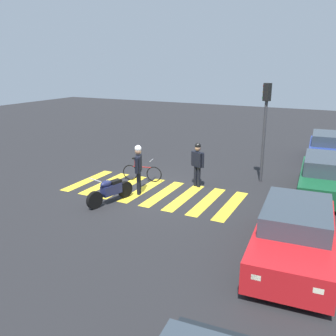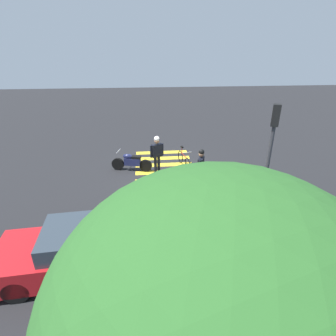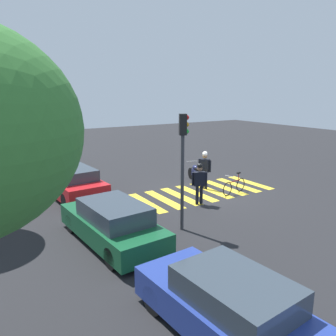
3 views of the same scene
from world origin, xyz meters
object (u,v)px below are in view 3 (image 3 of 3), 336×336
(leaning_bicycle, at_px, (234,186))
(officer_on_foot, at_px, (205,167))
(officer_by_motorcycle, at_px, (199,181))
(car_black_suv, at_px, (45,160))
(police_motorcycle, at_px, (196,174))
(car_red_convertible, at_px, (71,182))
(traffic_light_pole, at_px, (183,153))
(car_blue_hatchback, at_px, (229,307))
(car_green_compact, at_px, (113,223))

(leaning_bicycle, relative_size, officer_on_foot, 0.89)
(officer_by_motorcycle, relative_size, car_black_suv, 0.44)
(leaning_bicycle, bearing_deg, officer_on_foot, 26.48)
(police_motorcycle, distance_m, officer_on_foot, 1.47)
(car_red_convertible, bearing_deg, police_motorcycle, -99.23)
(traffic_light_pole, bearing_deg, car_blue_hatchback, 155.34)
(police_motorcycle, xyz_separation_m, officer_on_foot, (-1.24, 0.43, 0.67))
(leaning_bicycle, bearing_deg, car_red_convertible, 61.11)
(car_red_convertible, bearing_deg, leaning_bicycle, -118.89)
(officer_by_motorcycle, bearing_deg, officer_on_foot, -43.14)
(officer_by_motorcycle, bearing_deg, leaning_bicycle, -81.23)
(leaning_bicycle, relative_size, officer_by_motorcycle, 0.93)
(police_motorcycle, height_order, car_blue_hatchback, car_blue_hatchback)
(police_motorcycle, relative_size, officer_by_motorcycle, 1.11)
(car_blue_hatchback, relative_size, traffic_light_pole, 1.05)
(leaning_bicycle, xyz_separation_m, car_blue_hatchback, (-7.11, 6.75, 0.29))
(police_motorcycle, distance_m, car_blue_hatchback, 11.71)
(police_motorcycle, distance_m, car_black_suv, 9.55)
(car_black_suv, bearing_deg, police_motorcycle, -138.97)
(traffic_light_pole, bearing_deg, car_black_suv, 9.59)
(traffic_light_pole, bearing_deg, police_motorcycle, -40.99)
(car_red_convertible, xyz_separation_m, traffic_light_pole, (-5.91, -2.19, 2.07))
(officer_by_motorcycle, xyz_separation_m, car_red_convertible, (4.06, 4.32, -0.39))
(car_blue_hatchback, bearing_deg, car_red_convertible, -0.31)
(leaning_bicycle, height_order, car_red_convertible, car_red_convertible)
(car_green_compact, height_order, car_black_suv, car_green_compact)
(traffic_light_pole, bearing_deg, officer_on_foot, -46.35)
(car_blue_hatchback, bearing_deg, police_motorcycle, -33.56)
(car_green_compact, bearing_deg, officer_on_foot, -62.22)
(car_green_compact, distance_m, car_red_convertible, 5.61)
(leaning_bicycle, relative_size, traffic_light_pole, 0.42)
(officer_on_foot, bearing_deg, car_black_suv, 34.68)
(police_motorcycle, bearing_deg, traffic_light_pole, 139.01)
(leaning_bicycle, bearing_deg, car_black_suv, 33.59)
(car_red_convertible, bearing_deg, officer_by_motorcycle, -133.19)
(car_black_suv, bearing_deg, leaning_bicycle, -146.41)
(car_red_convertible, distance_m, traffic_light_pole, 6.63)
(officer_on_foot, distance_m, traffic_light_pole, 5.50)
(car_red_convertible, bearing_deg, car_blue_hatchback, 179.69)
(officer_on_foot, bearing_deg, car_blue_hatchback, 144.63)
(leaning_bicycle, relative_size, car_green_compact, 0.37)
(car_red_convertible, xyz_separation_m, car_black_suv, (6.16, -0.15, -0.02))
(police_motorcycle, relative_size, car_green_compact, 0.44)
(officer_on_foot, relative_size, officer_by_motorcycle, 1.05)
(officer_on_foot, bearing_deg, police_motorcycle, -18.98)
(car_red_convertible, height_order, traffic_light_pole, traffic_light_pole)
(police_motorcycle, height_order, leaning_bicycle, police_motorcycle)
(police_motorcycle, xyz_separation_m, traffic_light_pole, (-4.87, 4.23, 2.29))
(police_motorcycle, height_order, traffic_light_pole, traffic_light_pole)
(leaning_bicycle, xyz_separation_m, traffic_light_pole, (-2.22, 4.51, 2.37))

